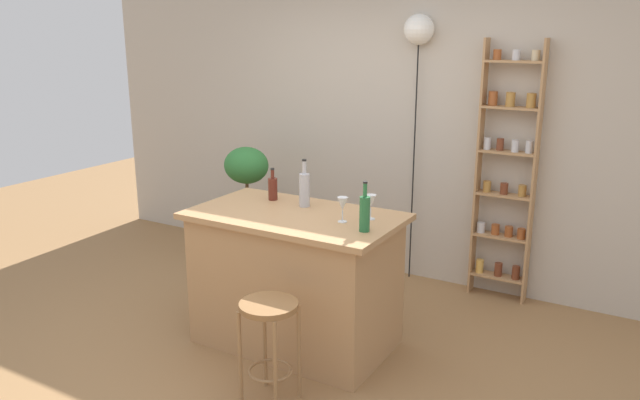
{
  "coord_description": "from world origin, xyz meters",
  "views": [
    {
      "loc": [
        2.17,
        -3.08,
        2.15
      ],
      "look_at": [
        0.05,
        0.55,
        1.0
      ],
      "focal_mm": 35.0,
      "sensor_mm": 36.0,
      "label": 1
    }
  ],
  "objects_px": {
    "wine_glass_center": "(343,204)",
    "bottle_vinegar": "(273,188)",
    "bottle_sauce_amber": "(365,213)",
    "pendant_globe_light": "(419,32)",
    "potted_plant": "(247,175)",
    "plant_stool": "(249,246)",
    "bottle_olive_oil": "(304,189)",
    "bar_stool": "(269,328)",
    "wine_glass_left": "(371,202)",
    "spice_shelf": "(506,173)"
  },
  "relations": [
    {
      "from": "bottle_vinegar",
      "to": "wine_glass_center",
      "type": "bearing_deg",
      "value": -17.83
    },
    {
      "from": "bottle_olive_oil",
      "to": "plant_stool",
      "type": "bearing_deg",
      "value": 144.21
    },
    {
      "from": "bottle_olive_oil",
      "to": "wine_glass_center",
      "type": "height_order",
      "value": "bottle_olive_oil"
    },
    {
      "from": "pendant_globe_light",
      "to": "spice_shelf",
      "type": "bearing_deg",
      "value": -1.98
    },
    {
      "from": "potted_plant",
      "to": "bottle_vinegar",
      "type": "height_order",
      "value": "bottle_vinegar"
    },
    {
      "from": "bar_stool",
      "to": "pendant_globe_light",
      "type": "height_order",
      "value": "pendant_globe_light"
    },
    {
      "from": "wine_glass_center",
      "to": "bar_stool",
      "type": "bearing_deg",
      "value": -98.68
    },
    {
      "from": "bottle_olive_oil",
      "to": "bottle_sauce_amber",
      "type": "xyz_separation_m",
      "value": [
        0.61,
        -0.29,
        -0.01
      ]
    },
    {
      "from": "potted_plant",
      "to": "bottle_olive_oil",
      "type": "height_order",
      "value": "bottle_olive_oil"
    },
    {
      "from": "bottle_olive_oil",
      "to": "bottle_sauce_amber",
      "type": "relative_size",
      "value": 1.07
    },
    {
      "from": "wine_glass_center",
      "to": "pendant_globe_light",
      "type": "bearing_deg",
      "value": 95.13
    },
    {
      "from": "pendant_globe_light",
      "to": "plant_stool",
      "type": "bearing_deg",
      "value": -157.13
    },
    {
      "from": "plant_stool",
      "to": "bottle_sauce_amber",
      "type": "relative_size",
      "value": 1.41
    },
    {
      "from": "plant_stool",
      "to": "wine_glass_left",
      "type": "bearing_deg",
      "value": -27.11
    },
    {
      "from": "wine_glass_center",
      "to": "potted_plant",
      "type": "bearing_deg",
      "value": 146.86
    },
    {
      "from": "potted_plant",
      "to": "wine_glass_center",
      "type": "bearing_deg",
      "value": -33.14
    },
    {
      "from": "pendant_globe_light",
      "to": "bar_stool",
      "type": "bearing_deg",
      "value": -89.14
    },
    {
      "from": "plant_stool",
      "to": "spice_shelf",
      "type": "bearing_deg",
      "value": 14.24
    },
    {
      "from": "potted_plant",
      "to": "wine_glass_left",
      "type": "xyz_separation_m",
      "value": [
        1.62,
        -0.83,
        0.18
      ]
    },
    {
      "from": "bar_stool",
      "to": "plant_stool",
      "type": "relative_size",
      "value": 1.44
    },
    {
      "from": "plant_stool",
      "to": "wine_glass_center",
      "type": "xyz_separation_m",
      "value": [
        1.49,
        -0.98,
        0.85
      ]
    },
    {
      "from": "bottle_vinegar",
      "to": "wine_glass_left",
      "type": "distance_m",
      "value": 0.83
    },
    {
      "from": "spice_shelf",
      "to": "bottle_sauce_amber",
      "type": "relative_size",
      "value": 6.64
    },
    {
      "from": "plant_stool",
      "to": "wine_glass_left",
      "type": "height_order",
      "value": "wine_glass_left"
    },
    {
      "from": "bottle_olive_oil",
      "to": "bottle_sauce_amber",
      "type": "height_order",
      "value": "bottle_olive_oil"
    },
    {
      "from": "wine_glass_center",
      "to": "bottle_sauce_amber",
      "type": "bearing_deg",
      "value": -26.25
    },
    {
      "from": "bottle_olive_oil",
      "to": "bottle_sauce_amber",
      "type": "distance_m",
      "value": 0.67
    },
    {
      "from": "bottle_vinegar",
      "to": "bottle_olive_oil",
      "type": "bearing_deg",
      "value": -6.85
    },
    {
      "from": "spice_shelf",
      "to": "bottle_sauce_amber",
      "type": "bearing_deg",
      "value": -105.3
    },
    {
      "from": "bar_stool",
      "to": "plant_stool",
      "type": "height_order",
      "value": "bar_stool"
    },
    {
      "from": "plant_stool",
      "to": "wine_glass_center",
      "type": "height_order",
      "value": "wine_glass_center"
    },
    {
      "from": "potted_plant",
      "to": "bottle_olive_oil",
      "type": "relative_size",
      "value": 2.1
    },
    {
      "from": "potted_plant",
      "to": "wine_glass_center",
      "type": "xyz_separation_m",
      "value": [
        1.49,
        -0.98,
        0.18
      ]
    },
    {
      "from": "wine_glass_left",
      "to": "wine_glass_center",
      "type": "height_order",
      "value": "same"
    },
    {
      "from": "wine_glass_left",
      "to": "bottle_sauce_amber",
      "type": "bearing_deg",
      "value": -72.55
    },
    {
      "from": "bottle_olive_oil",
      "to": "wine_glass_left",
      "type": "bearing_deg",
      "value": -4.7
    },
    {
      "from": "wine_glass_center",
      "to": "bottle_vinegar",
      "type": "bearing_deg",
      "value": 162.17
    },
    {
      "from": "wine_glass_left",
      "to": "spice_shelf",
      "type": "bearing_deg",
      "value": 69.25
    },
    {
      "from": "bottle_vinegar",
      "to": "potted_plant",
      "type": "bearing_deg",
      "value": 136.81
    },
    {
      "from": "bottle_sauce_amber",
      "to": "spice_shelf",
      "type": "bearing_deg",
      "value": 74.7
    },
    {
      "from": "bar_stool",
      "to": "spice_shelf",
      "type": "xyz_separation_m",
      "value": [
        0.76,
        2.21,
        0.57
      ]
    },
    {
      "from": "bottle_vinegar",
      "to": "pendant_globe_light",
      "type": "xyz_separation_m",
      "value": [
        0.55,
        1.32,
        1.09
      ]
    },
    {
      "from": "bottle_olive_oil",
      "to": "bottle_sauce_amber",
      "type": "bearing_deg",
      "value": -25.46
    },
    {
      "from": "potted_plant",
      "to": "bottle_olive_oil",
      "type": "distance_m",
      "value": 1.36
    },
    {
      "from": "bottle_olive_oil",
      "to": "wine_glass_center",
      "type": "bearing_deg",
      "value": -25.04
    },
    {
      "from": "spice_shelf",
      "to": "wine_glass_left",
      "type": "xyz_separation_m",
      "value": [
        -0.52,
        -1.38,
        0.02
      ]
    },
    {
      "from": "bar_stool",
      "to": "bottle_vinegar",
      "type": "bearing_deg",
      "value": 122.72
    },
    {
      "from": "plant_stool",
      "to": "bottle_olive_oil",
      "type": "xyz_separation_m",
      "value": [
        1.09,
        -0.79,
        0.86
      ]
    },
    {
      "from": "spice_shelf",
      "to": "pendant_globe_light",
      "type": "distance_m",
      "value": 1.33
    },
    {
      "from": "spice_shelf",
      "to": "wine_glass_left",
      "type": "height_order",
      "value": "spice_shelf"
    }
  ]
}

